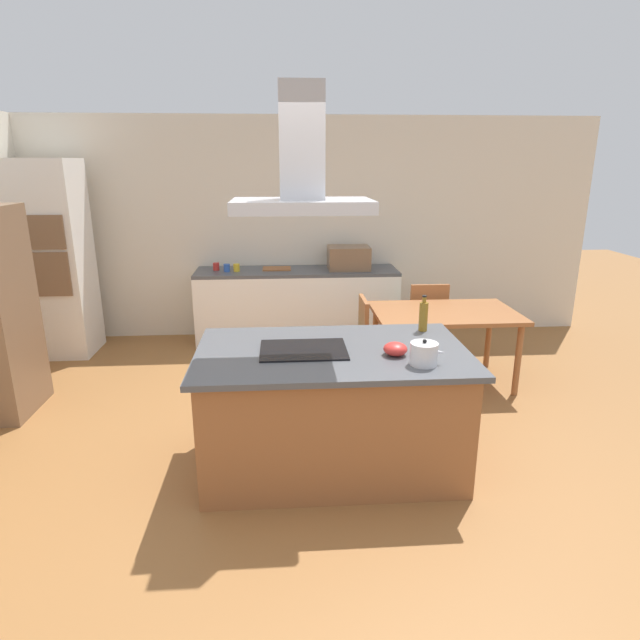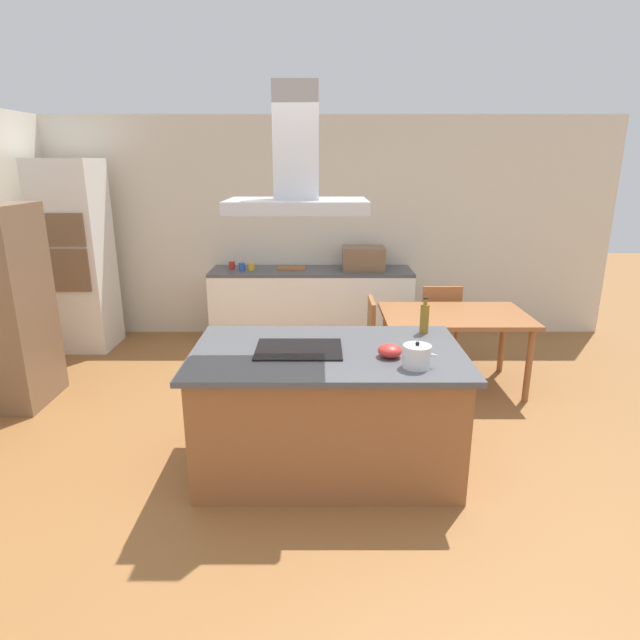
{
  "view_description": "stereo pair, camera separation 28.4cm",
  "coord_description": "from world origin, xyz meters",
  "px_view_note": "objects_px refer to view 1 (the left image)",
  "views": [
    {
      "loc": [
        -0.34,
        -3.48,
        2.16
      ],
      "look_at": [
        -0.06,
        0.4,
        1.0
      ],
      "focal_mm": 29.8,
      "sensor_mm": 36.0,
      "label": 1
    },
    {
      "loc": [
        -0.05,
        -3.49,
        2.16
      ],
      "look_at": [
        -0.06,
        0.4,
        1.0
      ],
      "focal_mm": 29.8,
      "sensor_mm": 36.0,
      "label": 2
    }
  ],
  "objects_px": {
    "tea_kettle": "(424,354)",
    "range_hood": "(302,172)",
    "cooktop": "(303,350)",
    "dining_table": "(444,319)",
    "coffee_mug_blue": "(227,268)",
    "mixing_bowl": "(395,349)",
    "chair_facing_back_wall": "(426,316)",
    "chair_at_left_end": "(352,336)",
    "wall_oven_stack": "(54,260)",
    "coffee_mug_red": "(216,267)",
    "cutting_board": "(277,269)",
    "olive_oil_bottle": "(423,316)",
    "countertop_microwave": "(349,258)",
    "coffee_mug_yellow": "(237,268)"
  },
  "relations": [
    {
      "from": "olive_oil_bottle",
      "to": "mixing_bowl",
      "type": "height_order",
      "value": "olive_oil_bottle"
    },
    {
      "from": "coffee_mug_yellow",
      "to": "chair_at_left_end",
      "type": "relative_size",
      "value": 0.1
    },
    {
      "from": "dining_table",
      "to": "coffee_mug_red",
      "type": "bearing_deg",
      "value": 148.32
    },
    {
      "from": "chair_at_left_end",
      "to": "dining_table",
      "type": "bearing_deg",
      "value": 0.0
    },
    {
      "from": "cutting_board",
      "to": "coffee_mug_blue",
      "type": "bearing_deg",
      "value": -171.16
    },
    {
      "from": "coffee_mug_blue",
      "to": "coffee_mug_red",
      "type": "bearing_deg",
      "value": 145.78
    },
    {
      "from": "mixing_bowl",
      "to": "range_hood",
      "type": "distance_m",
      "value": 1.32
    },
    {
      "from": "mixing_bowl",
      "to": "coffee_mug_yellow",
      "type": "relative_size",
      "value": 1.81
    },
    {
      "from": "coffee_mug_blue",
      "to": "dining_table",
      "type": "xyz_separation_m",
      "value": [
        2.25,
        -1.38,
        -0.28
      ]
    },
    {
      "from": "olive_oil_bottle",
      "to": "range_hood",
      "type": "relative_size",
      "value": 0.31
    },
    {
      "from": "olive_oil_bottle",
      "to": "cutting_board",
      "type": "height_order",
      "value": "olive_oil_bottle"
    },
    {
      "from": "coffee_mug_blue",
      "to": "wall_oven_stack",
      "type": "bearing_deg",
      "value": -174.25
    },
    {
      "from": "coffee_mug_blue",
      "to": "range_hood",
      "type": "height_order",
      "value": "range_hood"
    },
    {
      "from": "mixing_bowl",
      "to": "cooktop",
      "type": "bearing_deg",
      "value": 167.59
    },
    {
      "from": "coffee_mug_blue",
      "to": "chair_at_left_end",
      "type": "xyz_separation_m",
      "value": [
        1.34,
        -1.38,
        -0.44
      ]
    },
    {
      "from": "coffee_mug_red",
      "to": "wall_oven_stack",
      "type": "height_order",
      "value": "wall_oven_stack"
    },
    {
      "from": "cooktop",
      "to": "chair_at_left_end",
      "type": "relative_size",
      "value": 0.67
    },
    {
      "from": "countertop_microwave",
      "to": "chair_facing_back_wall",
      "type": "height_order",
      "value": "countertop_microwave"
    },
    {
      "from": "olive_oil_bottle",
      "to": "coffee_mug_yellow",
      "type": "distance_m",
      "value": 2.94
    },
    {
      "from": "tea_kettle",
      "to": "olive_oil_bottle",
      "type": "xyz_separation_m",
      "value": [
        0.18,
        0.71,
        0.05
      ]
    },
    {
      "from": "cutting_board",
      "to": "chair_facing_back_wall",
      "type": "relative_size",
      "value": 0.38
    },
    {
      "from": "cooktop",
      "to": "tea_kettle",
      "type": "height_order",
      "value": "tea_kettle"
    },
    {
      "from": "tea_kettle",
      "to": "mixing_bowl",
      "type": "height_order",
      "value": "tea_kettle"
    },
    {
      "from": "mixing_bowl",
      "to": "olive_oil_bottle",
      "type": "bearing_deg",
      "value": 58.05
    },
    {
      "from": "tea_kettle",
      "to": "chair_at_left_end",
      "type": "relative_size",
      "value": 0.26
    },
    {
      "from": "countertop_microwave",
      "to": "coffee_mug_yellow",
      "type": "xyz_separation_m",
      "value": [
        -1.36,
        -0.04,
        -0.09
      ]
    },
    {
      "from": "mixing_bowl",
      "to": "chair_facing_back_wall",
      "type": "bearing_deg",
      "value": 69.59
    },
    {
      "from": "coffee_mug_blue",
      "to": "cutting_board",
      "type": "distance_m",
      "value": 0.6
    },
    {
      "from": "coffee_mug_yellow",
      "to": "dining_table",
      "type": "bearing_deg",
      "value": -32.95
    },
    {
      "from": "mixing_bowl",
      "to": "wall_oven_stack",
      "type": "bearing_deg",
      "value": 140.01
    },
    {
      "from": "countertop_microwave",
      "to": "wall_oven_stack",
      "type": "relative_size",
      "value": 0.23
    },
    {
      "from": "cooktop",
      "to": "mixing_bowl",
      "type": "relative_size",
      "value": 3.68
    },
    {
      "from": "coffee_mug_red",
      "to": "dining_table",
      "type": "relative_size",
      "value": 0.06
    },
    {
      "from": "tea_kettle",
      "to": "range_hood",
      "type": "height_order",
      "value": "range_hood"
    },
    {
      "from": "wall_oven_stack",
      "to": "dining_table",
      "type": "bearing_deg",
      "value": -16.0
    },
    {
      "from": "mixing_bowl",
      "to": "coffee_mug_blue",
      "type": "relative_size",
      "value": 1.81
    },
    {
      "from": "olive_oil_bottle",
      "to": "coffee_mug_yellow",
      "type": "height_order",
      "value": "olive_oil_bottle"
    },
    {
      "from": "cooktop",
      "to": "dining_table",
      "type": "distance_m",
      "value": 2.07
    },
    {
      "from": "tea_kettle",
      "to": "countertop_microwave",
      "type": "xyz_separation_m",
      "value": [
        -0.09,
        3.2,
        0.07
      ]
    },
    {
      "from": "tea_kettle",
      "to": "wall_oven_stack",
      "type": "distance_m",
      "value": 4.56
    },
    {
      "from": "olive_oil_bottle",
      "to": "countertop_microwave",
      "type": "height_order",
      "value": "olive_oil_bottle"
    },
    {
      "from": "dining_table",
      "to": "range_hood",
      "type": "relative_size",
      "value": 1.56
    },
    {
      "from": "wall_oven_stack",
      "to": "cooktop",
      "type": "bearing_deg",
      "value": -44.44
    },
    {
      "from": "chair_facing_back_wall",
      "to": "chair_at_left_end",
      "type": "bearing_deg",
      "value": -143.99
    },
    {
      "from": "coffee_mug_yellow",
      "to": "tea_kettle",
      "type": "bearing_deg",
      "value": -65.39
    },
    {
      "from": "cutting_board",
      "to": "dining_table",
      "type": "distance_m",
      "value": 2.23
    },
    {
      "from": "olive_oil_bottle",
      "to": "coffee_mug_red",
      "type": "xyz_separation_m",
      "value": [
        -1.88,
        2.54,
        -0.07
      ]
    },
    {
      "from": "dining_table",
      "to": "range_hood",
      "type": "bearing_deg",
      "value": -135.05
    },
    {
      "from": "cutting_board",
      "to": "dining_table",
      "type": "height_order",
      "value": "cutting_board"
    },
    {
      "from": "coffee_mug_red",
      "to": "olive_oil_bottle",
      "type": "bearing_deg",
      "value": -53.53
    }
  ]
}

